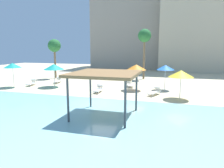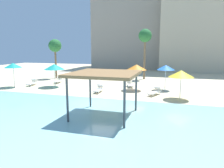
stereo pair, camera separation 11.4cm
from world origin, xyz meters
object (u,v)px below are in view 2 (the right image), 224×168
beach_umbrella_orange_3 (137,67)px  lounge_chair_2 (32,83)px  shade_pavilion (104,75)px  lounge_chair_3 (155,92)px  palm_tree_1 (55,46)px  beach_umbrella_yellow_7 (181,74)px  palm_tree_0 (145,37)px  lounge_chair_1 (58,80)px  beach_umbrella_blue_1 (166,67)px  lounge_chair_0 (99,89)px  lounge_chair_4 (130,84)px  beach_umbrella_teal_2 (13,65)px  beach_umbrella_teal_5 (54,67)px

beach_umbrella_orange_3 → lounge_chair_2: bearing=-175.9°
shade_pavilion → lounge_chair_2: shade_pavilion is taller
lounge_chair_2 → lounge_chair_3: same height
lounge_chair_2 → palm_tree_1: bearing=173.2°
beach_umbrella_yellow_7 → palm_tree_0: 13.02m
beach_umbrella_orange_3 → lounge_chair_1: beach_umbrella_orange_3 is taller
shade_pavilion → lounge_chair_1: size_ratio=2.13×
beach_umbrella_blue_1 → lounge_chair_0: size_ratio=1.40×
beach_umbrella_orange_3 → lounge_chair_0: 4.72m
lounge_chair_2 → lounge_chair_4: (11.74, 2.44, 0.00)m
lounge_chair_2 → lounge_chair_4: same height
beach_umbrella_blue_1 → lounge_chair_3: bearing=-104.8°
beach_umbrella_yellow_7 → palm_tree_1: palm_tree_1 is taller
beach_umbrella_teal_2 → lounge_chair_0: 10.78m
beach_umbrella_teal_5 → palm_tree_1: palm_tree_1 is taller
beach_umbrella_teal_5 → lounge_chair_1: beach_umbrella_teal_5 is taller
beach_umbrella_teal_2 → beach_umbrella_yellow_7: 18.57m
beach_umbrella_blue_1 → lounge_chair_1: size_ratio=1.37×
lounge_chair_3 → lounge_chair_1: bearing=-84.8°
lounge_chair_0 → palm_tree_0: bearing=160.1°
beach_umbrella_blue_1 → lounge_chair_3: (-0.79, -3.00, -2.11)m
beach_umbrella_teal_5 → lounge_chair_2: (-3.20, -0.02, -2.02)m
lounge_chair_0 → lounge_chair_4: 4.61m
beach_umbrella_orange_3 → shade_pavilion: bearing=-92.2°
palm_tree_0 → lounge_chair_2: bearing=-142.8°
beach_umbrella_orange_3 → palm_tree_0: 9.23m
beach_umbrella_orange_3 → beach_umbrella_teal_5: beach_umbrella_orange_3 is taller
lounge_chair_3 → palm_tree_0: size_ratio=0.27×
lounge_chair_0 → beach_umbrella_teal_2: bearing=-93.6°
palm_tree_0 → palm_tree_1: palm_tree_0 is taller
beach_umbrella_teal_5 → beach_umbrella_yellow_7: 14.22m
lounge_chair_1 → palm_tree_1: bearing=-157.9°
beach_umbrella_orange_3 → lounge_chair_1: bearing=171.2°
beach_umbrella_teal_2 → lounge_chair_2: beach_umbrella_teal_2 is taller
palm_tree_0 → palm_tree_1: (-12.97, -2.98, -1.32)m
beach_umbrella_teal_2 → lounge_chair_4: beach_umbrella_teal_2 is taller
beach_umbrella_teal_2 → beach_umbrella_blue_1: bearing=11.2°
beach_umbrella_yellow_7 → palm_tree_1: (-17.86, 8.46, 2.50)m
beach_umbrella_blue_1 → lounge_chair_2: (-15.77, -1.87, -2.11)m
lounge_chair_2 → lounge_chair_4: bearing=89.6°
beach_umbrella_teal_5 → beach_umbrella_yellow_7: bearing=-8.3°
shade_pavilion → lounge_chair_2: (-12.39, 8.64, -2.43)m
beach_umbrella_blue_1 → beach_umbrella_yellow_7: bearing=-69.0°
beach_umbrella_blue_1 → beach_umbrella_orange_3: 3.16m
lounge_chair_3 → beach_umbrella_yellow_7: bearing=89.5°
lounge_chair_0 → beach_umbrella_orange_3: bearing=120.4°
lounge_chair_1 → lounge_chair_4: (9.67, -0.13, 0.00)m
lounge_chair_0 → palm_tree_1: bearing=-132.6°
beach_umbrella_blue_1 → lounge_chair_0: (-6.49, -3.33, -2.11)m
shade_pavilion → beach_umbrella_teal_2: bearing=152.5°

